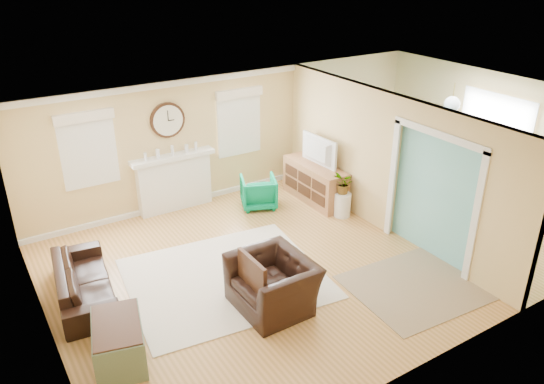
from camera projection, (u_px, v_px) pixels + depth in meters
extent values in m
plane|color=#AC793B|center=(319.00, 249.00, 9.40)|extent=(9.00, 9.00, 0.00)
cube|color=#D9BA7B|center=(236.00, 134.00, 11.16)|extent=(9.00, 0.02, 2.60)
cube|color=#D9BA7B|center=(468.00, 265.00, 6.55)|extent=(9.00, 0.02, 2.60)
cube|color=#D9BA7B|center=(37.00, 259.00, 6.68)|extent=(0.02, 6.00, 2.60)
cube|color=#D9BA7B|center=(495.00, 136.00, 11.03)|extent=(0.02, 6.00, 2.60)
cube|color=white|center=(325.00, 107.00, 8.31)|extent=(9.00, 6.00, 0.02)
cube|color=#D9BA7B|center=(340.00, 143.00, 10.66)|extent=(0.12, 3.20, 2.60)
cube|color=#D9BA7B|center=(509.00, 219.00, 7.66)|extent=(0.12, 1.00, 2.60)
cube|color=#D9BA7B|center=(444.00, 121.00, 8.27)|extent=(0.12, 1.80, 0.40)
cube|color=white|center=(392.00, 179.00, 9.48)|extent=(0.04, 0.12, 2.20)
cube|color=white|center=(475.00, 219.00, 8.09)|extent=(0.04, 0.12, 2.20)
cube|color=white|center=(439.00, 134.00, 8.32)|extent=(0.04, 1.92, 0.12)
cube|color=#65B6B7|center=(391.00, 164.00, 9.61)|extent=(0.02, 6.00, 2.60)
cube|color=white|center=(175.00, 183.00, 10.66)|extent=(1.50, 0.24, 1.10)
cube|color=white|center=(173.00, 157.00, 10.39)|extent=(1.70, 0.30, 0.08)
cube|color=black|center=(173.00, 184.00, 10.76)|extent=(0.85, 0.02, 0.75)
cube|color=gold|center=(175.00, 190.00, 10.71)|extent=(0.85, 0.02, 0.62)
cylinder|color=#432817|center=(168.00, 120.00, 10.18)|extent=(0.70, 0.06, 0.70)
cylinder|color=silver|center=(168.00, 121.00, 10.16)|extent=(0.60, 0.01, 0.60)
cube|color=black|center=(168.00, 116.00, 10.11)|extent=(0.02, 0.01, 0.20)
cube|color=black|center=(171.00, 120.00, 10.18)|extent=(0.12, 0.01, 0.02)
cube|color=white|center=(88.00, 150.00, 9.57)|extent=(0.90, 0.03, 1.30)
cube|color=white|center=(88.00, 150.00, 9.55)|extent=(1.00, 0.04, 1.40)
cube|color=#F2E5D0|center=(84.00, 117.00, 9.25)|extent=(1.05, 0.10, 0.18)
cube|color=white|center=(238.00, 122.00, 11.07)|extent=(0.90, 0.03, 1.30)
cube|color=white|center=(239.00, 123.00, 11.04)|extent=(1.00, 0.04, 1.40)
cube|color=#F2E5D0|center=(239.00, 93.00, 10.75)|extent=(1.05, 0.10, 0.18)
cube|color=white|center=(492.00, 145.00, 11.10)|extent=(0.03, 1.60, 2.10)
cube|color=white|center=(491.00, 146.00, 11.08)|extent=(0.03, 1.70, 2.20)
cylinder|color=gold|center=(454.00, 91.00, 9.82)|extent=(0.02, 0.02, 0.30)
sphere|color=white|center=(452.00, 104.00, 9.92)|extent=(0.30, 0.30, 0.30)
cube|color=#F2E5D0|center=(225.00, 278.00, 8.57)|extent=(3.31, 2.95, 0.02)
cube|color=tan|center=(418.00, 286.00, 8.38)|extent=(2.22, 1.86, 0.01)
cube|color=slate|center=(438.00, 203.00, 11.08)|extent=(2.51, 3.14, 0.01)
imported|color=black|center=(84.00, 281.00, 8.00)|extent=(1.02, 2.06, 0.58)
imported|color=black|center=(273.00, 284.00, 7.77)|extent=(1.06, 1.21, 0.78)
imported|color=#017559|center=(258.00, 192.00, 10.84)|extent=(0.90, 0.91, 0.64)
cube|color=slate|center=(119.00, 342.00, 6.78)|extent=(0.83, 1.12, 0.56)
cube|color=#432817|center=(116.00, 324.00, 6.66)|extent=(0.79, 1.06, 0.02)
cube|color=#AA7851|center=(315.00, 182.00, 11.08)|extent=(0.54, 1.62, 0.80)
cube|color=#432817|center=(319.00, 187.00, 10.51)|extent=(0.01, 0.43, 0.22)
cube|color=#432817|center=(318.00, 199.00, 10.63)|extent=(0.01, 0.43, 0.22)
cube|color=#432817|center=(304.00, 179.00, 10.89)|extent=(0.01, 0.43, 0.22)
cube|color=#432817|center=(304.00, 190.00, 11.00)|extent=(0.01, 0.43, 0.22)
cube|color=#432817|center=(291.00, 171.00, 11.26)|extent=(0.01, 0.43, 0.22)
cube|color=#432817|center=(291.00, 182.00, 11.37)|extent=(0.01, 0.43, 0.22)
imported|color=black|center=(315.00, 151.00, 10.78)|extent=(0.19, 1.04, 0.60)
cylinder|color=white|center=(342.00, 205.00, 10.48)|extent=(0.33, 0.33, 0.48)
imported|color=#337F33|center=(344.00, 183.00, 10.28)|extent=(0.48, 0.51, 0.45)
imported|color=#432817|center=(440.00, 189.00, 10.95)|extent=(1.37, 1.99, 0.64)
cube|color=slate|center=(400.00, 165.00, 11.70)|extent=(0.52, 0.52, 0.05)
cube|color=slate|center=(401.00, 154.00, 11.59)|extent=(0.46, 0.11, 0.55)
cylinder|color=black|center=(397.00, 172.00, 12.05)|extent=(0.03, 0.03, 0.46)
cylinder|color=black|center=(410.00, 177.00, 11.79)|extent=(0.03, 0.03, 0.46)
cylinder|color=black|center=(386.00, 176.00, 11.83)|extent=(0.03, 0.03, 0.46)
cylinder|color=black|center=(400.00, 181.00, 11.57)|extent=(0.03, 0.03, 0.46)
cube|color=slate|center=(488.00, 201.00, 10.09)|extent=(0.47, 0.47, 0.05)
cube|color=slate|center=(491.00, 188.00, 9.98)|extent=(0.45, 0.07, 0.53)
cylinder|color=black|center=(489.00, 219.00, 9.97)|extent=(0.03, 0.03, 0.45)
cylinder|color=black|center=(472.00, 212.00, 10.24)|extent=(0.03, 0.03, 0.45)
cylinder|color=black|center=(500.00, 214.00, 10.16)|extent=(0.03, 0.03, 0.45)
cylinder|color=black|center=(484.00, 207.00, 10.43)|extent=(0.03, 0.03, 0.45)
cube|color=white|center=(419.00, 191.00, 10.62)|extent=(0.43, 0.43, 0.05)
cube|color=white|center=(421.00, 181.00, 10.52)|extent=(0.09, 0.40, 0.47)
cylinder|color=black|center=(407.00, 200.00, 10.77)|extent=(0.03, 0.03, 0.40)
cylinder|color=black|center=(419.00, 197.00, 10.91)|extent=(0.03, 0.03, 0.40)
cylinder|color=black|center=(417.00, 206.00, 10.51)|extent=(0.03, 0.03, 0.40)
cylinder|color=black|center=(430.00, 203.00, 10.65)|extent=(0.03, 0.03, 0.40)
cube|color=slate|center=(464.00, 174.00, 11.26)|extent=(0.52, 0.52, 0.05)
cube|color=slate|center=(466.00, 163.00, 11.14)|extent=(0.13, 0.45, 0.54)
cylinder|color=black|center=(475.00, 187.00, 11.28)|extent=(0.03, 0.03, 0.45)
cylinder|color=black|center=(461.00, 190.00, 11.15)|extent=(0.03, 0.03, 0.45)
cylinder|color=black|center=(463.00, 181.00, 11.58)|extent=(0.03, 0.03, 0.45)
cylinder|color=black|center=(449.00, 184.00, 11.46)|extent=(0.03, 0.03, 0.45)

